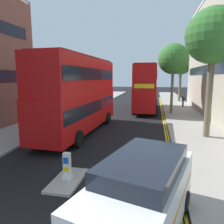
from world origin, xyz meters
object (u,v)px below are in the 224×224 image
(double_decker_bus_oncoming, at_px, (146,86))
(taxi_minivan, at_px, (141,197))
(double_decker_bus_away, at_px, (80,93))
(pedestrian_far, at_px, (183,101))
(keep_left_bollard, at_px, (67,167))

(double_decker_bus_oncoming, height_order, taxi_minivan, double_decker_bus_oncoming)
(double_decker_bus_away, bearing_deg, pedestrian_far, 58.32)
(double_decker_bus_oncoming, bearing_deg, double_decker_bus_away, -110.39)
(keep_left_bollard, bearing_deg, double_decker_bus_away, 105.96)
(taxi_minivan, bearing_deg, double_decker_bus_oncoming, 92.11)
(double_decker_bus_oncoming, relative_size, taxi_minivan, 2.10)
(double_decker_bus_away, height_order, pedestrian_far, double_decker_bus_away)
(double_decker_bus_away, bearing_deg, taxi_minivan, -62.01)
(keep_left_bollard, xyz_separation_m, pedestrian_far, (7.20, 22.65, 0.38))
(keep_left_bollard, xyz_separation_m, double_decker_bus_oncoming, (2.28, 19.43, 2.42))
(keep_left_bollard, height_order, double_decker_bus_away, double_decker_bus_away)
(keep_left_bollard, height_order, taxi_minivan, taxi_minivan)
(double_decker_bus_oncoming, xyz_separation_m, taxi_minivan, (0.80, -21.77, -1.96))
(keep_left_bollard, distance_m, double_decker_bus_oncoming, 19.71)
(keep_left_bollard, relative_size, double_decker_bus_oncoming, 0.10)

